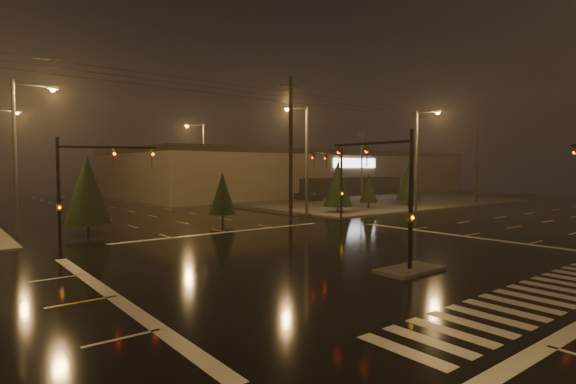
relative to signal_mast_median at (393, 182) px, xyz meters
name	(u,v)px	position (x,y,z in m)	size (l,w,h in m)	color
ground	(342,257)	(0.00, 3.07, -3.75)	(140.00, 140.00, 0.00)	black
sidewalk_ne	(340,199)	(30.00, 33.07, -3.69)	(36.00, 36.00, 0.12)	#484641
median_island	(410,270)	(0.00, -0.93, -3.68)	(3.00, 1.60, 0.15)	#484641
crosswalk	(534,298)	(0.00, -5.93, -3.75)	(15.00, 2.60, 0.01)	beige
stop_bar_far	(227,232)	(0.00, 14.07, -3.75)	(16.00, 0.50, 0.01)	beige
parking_lot	(374,198)	(35.00, 31.07, -3.71)	(50.00, 24.00, 0.08)	black
retail_building	(296,171)	(35.00, 49.06, 0.09)	(60.20, 28.30, 7.20)	brown
signal_mast_median	(393,182)	(0.00, 0.00, 0.00)	(0.25, 4.59, 6.00)	black
signal_mast_ne	(336,176)	(9.50, 13.21, 0.04)	(4.84, 1.86, 6.00)	black
signal_mast_nw	(81,179)	(-9.50, 13.21, 0.04)	(4.84, 1.86, 6.00)	black
streetlight_1	(20,146)	(-11.18, 21.07, 2.05)	(2.77, 0.32, 10.00)	#38383A
streetlight_3	(304,153)	(11.18, 19.07, 2.05)	(2.77, 0.32, 10.00)	#38383A
streetlight_4	(202,157)	(11.18, 39.07, 2.05)	(2.77, 0.32, 10.00)	#38383A
streetlight_6	(419,154)	(22.00, 14.26, 2.05)	(0.32, 2.77, 10.00)	#38383A
utility_pole_1	(291,147)	(8.00, 17.07, 2.38)	(2.20, 0.32, 12.00)	black
utility_pole_2	(477,154)	(38.00, 17.07, 2.38)	(2.20, 0.32, 12.00)	black
conifer_0	(338,184)	(15.16, 18.68, -0.88)	(2.78, 2.78, 5.04)	black
conifer_1	(368,188)	(21.17, 20.04, -1.53)	(1.96, 1.96, 3.76)	black
conifer_2	(408,181)	(27.46, 19.53, -0.85)	(2.82, 2.82, 5.11)	black
conifer_3	(87,189)	(-7.71, 18.93, -0.77)	(2.93, 2.93, 5.27)	black
conifer_4	(223,193)	(2.43, 18.82, -1.39)	(2.13, 2.13, 4.04)	black
car_parked	(308,196)	(23.59, 32.70, -3.01)	(1.75, 4.35, 1.48)	black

